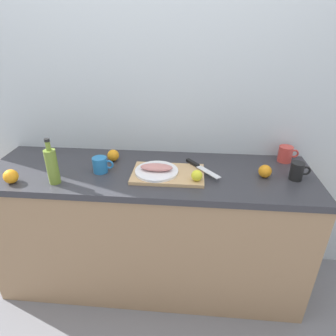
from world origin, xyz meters
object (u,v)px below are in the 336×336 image
coffee_mug_1 (297,171)px  orange_0 (265,171)px  coffee_mug_0 (286,154)px  lemon_0 (197,176)px  chef_knife (198,166)px  fish_fillet (157,167)px  cutting_board (168,174)px  olive_oil_bottle (52,166)px  white_plate (157,171)px  coffee_mug_2 (100,165)px

coffee_mug_1 → orange_0: size_ratio=1.53×
coffee_mug_0 → lemon_0: bearing=-149.0°
chef_knife → coffee_mug_1: size_ratio=2.10×
fish_fillet → chef_knife: size_ratio=0.79×
cutting_board → chef_knife: chef_knife is taller
cutting_board → coffee_mug_0: (0.74, 0.26, 0.04)m
coffee_mug_0 → coffee_mug_1: bearing=-89.4°
lemon_0 → coffee_mug_1: bearing=10.3°
fish_fillet → olive_oil_bottle: (-0.56, -0.14, 0.05)m
lemon_0 → white_plate: bearing=161.8°
white_plate → coffee_mug_1: bearing=1.9°
coffee_mug_2 → coffee_mug_1: bearing=0.7°
orange_0 → fish_fillet: bearing=-176.7°
fish_fillet → orange_0: size_ratio=2.53×
coffee_mug_0 → coffee_mug_1: coffee_mug_1 is taller
white_plate → orange_0: bearing=3.3°
orange_0 → coffee_mug_0: bearing=52.7°
coffee_mug_2 → orange_0: bearing=1.4°
fish_fillet → olive_oil_bottle: olive_oil_bottle is taller
coffee_mug_1 → orange_0: (-0.18, 0.01, -0.01)m
chef_knife → olive_oil_bottle: 0.84m
chef_knife → coffee_mug_0: coffee_mug_0 is taller
cutting_board → lemon_0: bearing=-25.4°
fish_fillet → coffee_mug_0: 0.85m
chef_knife → lemon_0: lemon_0 is taller
white_plate → olive_oil_bottle: (-0.56, -0.14, 0.08)m
cutting_board → orange_0: orange_0 is taller
cutting_board → fish_fillet: size_ratio=2.21×
coffee_mug_0 → coffee_mug_1: 0.24m
coffee_mug_1 → fish_fillet: bearing=-178.1°
lemon_0 → coffee_mug_0: (0.57, 0.34, -0.00)m
white_plate → fish_fillet: fish_fillet is taller
olive_oil_bottle → coffee_mug_2: bearing=34.3°
cutting_board → chef_knife: 0.20m
lemon_0 → coffee_mug_1: 0.58m
lemon_0 → orange_0: 0.41m
olive_oil_bottle → coffee_mug_2: (0.22, 0.15, -0.06)m
coffee_mug_2 → white_plate: bearing=-2.2°
white_plate → coffee_mug_1: 0.81m
white_plate → chef_knife: size_ratio=1.06×
fish_fillet → coffee_mug_2: (-0.34, 0.01, -0.01)m
white_plate → coffee_mug_2: size_ratio=2.00×
olive_oil_bottle → cutting_board: bearing=12.6°
olive_oil_bottle → coffee_mug_0: size_ratio=2.08×
coffee_mug_0 → coffee_mug_2: (-1.15, -0.25, -0.00)m
white_plate → olive_oil_bottle: bearing=-166.2°
chef_knife → lemon_0: size_ratio=3.79×
fish_fillet → chef_knife: bearing=18.9°
olive_oil_bottle → fish_fillet: bearing=13.8°
chef_knife → coffee_mug_1: (0.56, -0.06, 0.02)m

